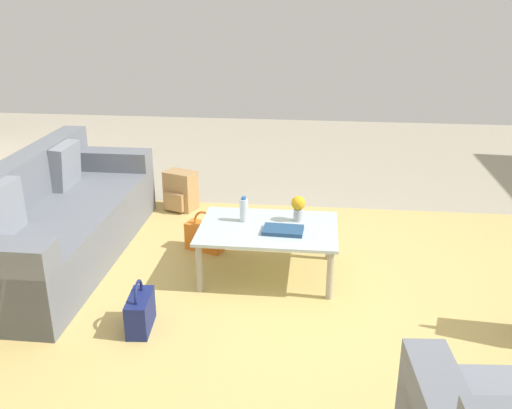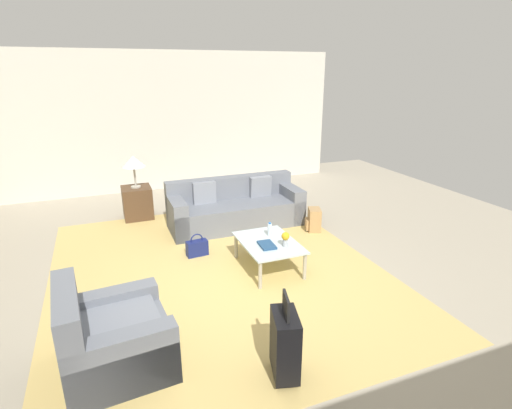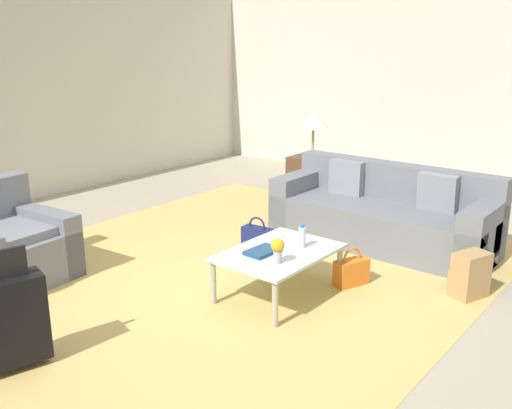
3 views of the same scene
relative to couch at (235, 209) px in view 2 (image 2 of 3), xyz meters
name	(u,v)px [view 2 (image 2 of 3)]	position (x,y,z in m)	size (l,w,h in m)	color
ground_plane	(245,288)	(-2.19, 0.60, -0.30)	(12.00, 12.00, 0.00)	#A89E89
wall_right	(169,122)	(2.87, 0.60, 1.25)	(0.12, 8.00, 3.10)	beige
area_rug	(217,270)	(-1.59, 0.80, -0.30)	(5.20, 4.40, 0.01)	tan
couch	(235,209)	(0.00, 0.00, 0.00)	(0.87, 2.36, 0.84)	slate
armchair	(109,341)	(-3.10, 2.27, 0.00)	(1.04, 1.02, 0.89)	slate
coffee_table	(269,245)	(-1.79, 0.10, 0.06)	(1.05, 0.74, 0.41)	silver
water_bottle	(270,229)	(-1.59, 0.00, 0.20)	(0.06, 0.06, 0.20)	silver
coffee_table_book	(267,245)	(-1.91, 0.18, 0.12)	(0.30, 0.19, 0.03)	navy
flower_vase	(285,238)	(-2.01, -0.05, 0.23)	(0.11, 0.11, 0.21)	#B2B7BC
side_table	(137,203)	(1.01, 1.60, 0.00)	(0.53, 0.53, 0.60)	#513823
table_lamp	(133,162)	(1.01, 1.60, 0.78)	(0.43, 0.43, 0.60)	#ADA899
suitcase_black	(285,343)	(-3.79, 0.80, 0.06)	(0.44, 0.32, 0.85)	black
handbag_navy	(197,248)	(-1.02, 0.95, -0.17)	(0.17, 0.33, 0.36)	navy
handbag_orange	(277,240)	(-1.21, -0.29, -0.17)	(0.35, 0.24, 0.36)	orange
backpack_tan	(314,220)	(-0.79, -1.19, -0.11)	(0.35, 0.32, 0.40)	tan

